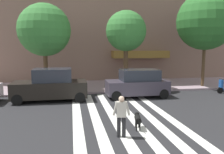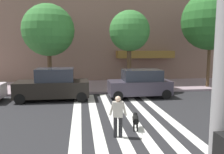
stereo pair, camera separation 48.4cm
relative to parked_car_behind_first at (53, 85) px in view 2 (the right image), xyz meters
name	(u,v)px [view 2 (the right image)]	position (x,y,z in m)	size (l,w,h in m)	color
ground_plane	(104,129)	(2.76, -5.86, -0.99)	(160.00, 160.00, 0.00)	#232326
sidewalk_far	(92,86)	(2.76, 4.57, -0.91)	(80.00, 6.00, 0.15)	gray
crosswalk_stripes	(128,128)	(3.83, -5.86, -0.98)	(4.95, 14.26, 0.01)	silver
parked_car_behind_first	(53,85)	(0.00, 0.00, 0.00)	(4.74, 2.05, 2.10)	black
parked_car_third_in_line	(140,84)	(5.88, 0.00, -0.03)	(4.28, 1.95, 1.94)	#37323E
street_tree_nearest	(48,30)	(-0.64, 3.43, 3.79)	(4.06, 4.06, 6.67)	#4C3823
street_tree_middle	(129,31)	(5.71, 2.92, 3.74)	(3.24, 3.24, 6.23)	#4C3823
street_tree_further	(211,21)	(12.46, 2.66, 4.62)	(4.79, 4.79, 7.86)	#4C3823
pedestrian_dog_walker	(118,114)	(3.22, -6.84, -0.06)	(0.71, 0.31, 1.64)	black
dog_on_leash	(136,119)	(4.10, -6.09, -0.54)	(0.38, 1.02, 0.65)	black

